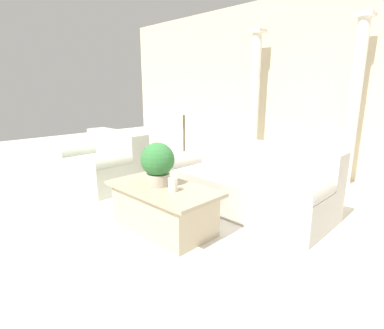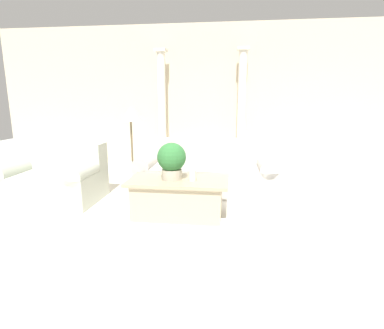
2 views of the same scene
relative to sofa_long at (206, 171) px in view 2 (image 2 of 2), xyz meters
The scene contains 10 objects.
ground_plane 0.88m from the sofa_long, 106.45° to the right, with size 16.00×16.00×0.00m, color silver.
wall_back 2.62m from the sofa_long, 95.69° to the left, with size 10.00×0.06×3.20m.
sofa_long is the anchor object (origin of this frame).
loveseat 2.37m from the sofa_long, 161.20° to the right, with size 1.38×0.93×0.85m.
coffee_table 1.21m from the sofa_long, 102.87° to the right, with size 1.29×0.68×0.50m.
potted_plant 1.30m from the sofa_long, 106.44° to the right, with size 0.37×0.37×0.48m.
pillar_candle 1.23m from the sofa_long, 93.59° to the right, with size 0.10×0.10×0.14m.
floor_lamp 1.57m from the sofa_long, behind, with size 0.34×0.34×1.39m.
column_left 2.47m from the sofa_long, 121.14° to the left, with size 0.25×0.25×2.61m.
column_right 2.27m from the sofa_long, 71.96° to the left, with size 0.25×0.25×2.61m.
Camera 2 is at (0.61, -4.11, 1.50)m, focal length 28.00 mm.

